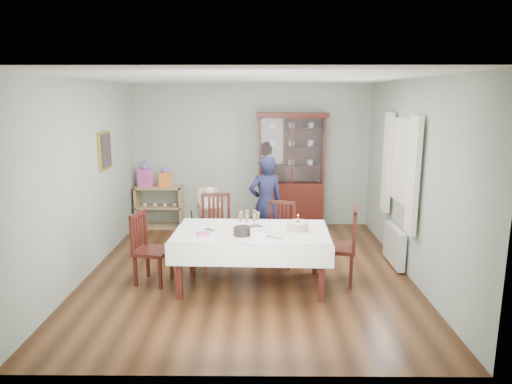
{
  "coord_description": "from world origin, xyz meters",
  "views": [
    {
      "loc": [
        0.16,
        -6.17,
        2.46
      ],
      "look_at": [
        0.11,
        0.2,
        1.13
      ],
      "focal_mm": 32.0,
      "sensor_mm": 36.0,
      "label": 1
    }
  ],
  "objects_px": {
    "chair_end_right": "(338,260)",
    "high_chair": "(210,225)",
    "woman": "(266,203)",
    "birthday_cake": "(298,226)",
    "china_cabinet": "(291,170)",
    "gift_bag_pink": "(145,176)",
    "champagne_tray": "(249,224)",
    "chair_far_left": "(217,242)",
    "chair_end_left": "(152,262)",
    "dining_table": "(252,258)",
    "gift_bag_orange": "(165,178)",
    "sideboard": "(160,207)",
    "chair_far_right": "(280,246)"
  },
  "relations": [
    {
      "from": "birthday_cake",
      "to": "gift_bag_pink",
      "type": "xyz_separation_m",
      "value": [
        -2.65,
        2.76,
        0.18
      ]
    },
    {
      "from": "dining_table",
      "to": "sideboard",
      "type": "height_order",
      "value": "sideboard"
    },
    {
      "from": "woman",
      "to": "champagne_tray",
      "type": "bearing_deg",
      "value": 61.97
    },
    {
      "from": "champagne_tray",
      "to": "birthday_cake",
      "type": "xyz_separation_m",
      "value": [
        0.63,
        -0.07,
        -0.01
      ]
    },
    {
      "from": "chair_far_left",
      "to": "chair_far_right",
      "type": "height_order",
      "value": "chair_far_left"
    },
    {
      "from": "chair_end_right",
      "to": "woman",
      "type": "xyz_separation_m",
      "value": [
        -0.96,
        1.33,
        0.47
      ]
    },
    {
      "from": "sideboard",
      "to": "chair_far_left",
      "type": "height_order",
      "value": "chair_far_left"
    },
    {
      "from": "chair_end_left",
      "to": "high_chair",
      "type": "distance_m",
      "value": 1.53
    },
    {
      "from": "dining_table",
      "to": "chair_end_left",
      "type": "relative_size",
      "value": 2.12
    },
    {
      "from": "china_cabinet",
      "to": "birthday_cake",
      "type": "distance_m",
      "value": 2.78
    },
    {
      "from": "sideboard",
      "to": "chair_end_left",
      "type": "height_order",
      "value": "chair_end_left"
    },
    {
      "from": "chair_end_left",
      "to": "gift_bag_orange",
      "type": "xyz_separation_m",
      "value": [
        -0.34,
        2.65,
        0.68
      ]
    },
    {
      "from": "gift_bag_orange",
      "to": "champagne_tray",
      "type": "bearing_deg",
      "value": -58.6
    },
    {
      "from": "chair_far_left",
      "to": "chair_far_right",
      "type": "relative_size",
      "value": 1.09
    },
    {
      "from": "chair_far_right",
      "to": "chair_end_left",
      "type": "relative_size",
      "value": 0.97
    },
    {
      "from": "chair_end_right",
      "to": "high_chair",
      "type": "bearing_deg",
      "value": -114.22
    },
    {
      "from": "high_chair",
      "to": "birthday_cake",
      "type": "relative_size",
      "value": 3.22
    },
    {
      "from": "champagne_tray",
      "to": "gift_bag_orange",
      "type": "distance_m",
      "value": 3.15
    },
    {
      "from": "gift_bag_orange",
      "to": "chair_far_left",
      "type": "bearing_deg",
      "value": -58.18
    },
    {
      "from": "dining_table",
      "to": "chair_end_right",
      "type": "height_order",
      "value": "chair_end_right"
    },
    {
      "from": "dining_table",
      "to": "chair_end_left",
      "type": "xyz_separation_m",
      "value": [
        -1.34,
        0.1,
        -0.1
      ]
    },
    {
      "from": "chair_end_right",
      "to": "gift_bag_orange",
      "type": "bearing_deg",
      "value": -121.1
    },
    {
      "from": "chair_end_left",
      "to": "birthday_cake",
      "type": "xyz_separation_m",
      "value": [
        1.93,
        -0.11,
        0.53
      ]
    },
    {
      "from": "birthday_cake",
      "to": "woman",
      "type": "bearing_deg",
      "value": 104.9
    },
    {
      "from": "chair_far_right",
      "to": "china_cabinet",
      "type": "bearing_deg",
      "value": 95.22
    },
    {
      "from": "chair_end_left",
      "to": "woman",
      "type": "height_order",
      "value": "woman"
    },
    {
      "from": "chair_far_left",
      "to": "high_chair",
      "type": "height_order",
      "value": "high_chair"
    },
    {
      "from": "gift_bag_pink",
      "to": "chair_end_left",
      "type": "bearing_deg",
      "value": -74.83
    },
    {
      "from": "chair_end_left",
      "to": "sideboard",
      "type": "bearing_deg",
      "value": 23.26
    },
    {
      "from": "woman",
      "to": "gift_bag_pink",
      "type": "height_order",
      "value": "woman"
    },
    {
      "from": "china_cabinet",
      "to": "chair_end_right",
      "type": "bearing_deg",
      "value": -79.7
    },
    {
      "from": "china_cabinet",
      "to": "gift_bag_pink",
      "type": "distance_m",
      "value": 2.75
    },
    {
      "from": "chair_end_left",
      "to": "dining_table",
      "type": "bearing_deg",
      "value": -80.92
    },
    {
      "from": "woman",
      "to": "champagne_tray",
      "type": "xyz_separation_m",
      "value": [
        -0.24,
        -1.41,
        0.05
      ]
    },
    {
      "from": "china_cabinet",
      "to": "birthday_cake",
      "type": "xyz_separation_m",
      "value": [
        -0.09,
        -2.76,
        -0.3
      ]
    },
    {
      "from": "chair_far_left",
      "to": "chair_end_left",
      "type": "height_order",
      "value": "chair_far_left"
    },
    {
      "from": "dining_table",
      "to": "chair_far_left",
      "type": "relative_size",
      "value": 2.01
    },
    {
      "from": "dining_table",
      "to": "china_cabinet",
      "type": "relative_size",
      "value": 0.94
    },
    {
      "from": "woman",
      "to": "birthday_cake",
      "type": "relative_size",
      "value": 4.81
    },
    {
      "from": "dining_table",
      "to": "chair_far_right",
      "type": "height_order",
      "value": "chair_far_right"
    },
    {
      "from": "sideboard",
      "to": "gift_bag_pink",
      "type": "distance_m",
      "value": 0.65
    },
    {
      "from": "chair_far_left",
      "to": "sideboard",
      "type": "bearing_deg",
      "value": 115.17
    },
    {
      "from": "chair_far_left",
      "to": "chair_end_left",
      "type": "xyz_separation_m",
      "value": [
        -0.8,
        -0.82,
        -0.02
      ]
    },
    {
      "from": "high_chair",
      "to": "birthday_cake",
      "type": "xyz_separation_m",
      "value": [
        1.31,
        -1.5,
        0.41
      ]
    },
    {
      "from": "chair_far_left",
      "to": "woman",
      "type": "bearing_deg",
      "value": 27.95
    },
    {
      "from": "china_cabinet",
      "to": "gift_bag_pink",
      "type": "relative_size",
      "value": 4.8
    },
    {
      "from": "chair_end_left",
      "to": "champagne_tray",
      "type": "relative_size",
      "value": 2.5
    },
    {
      "from": "chair_end_right",
      "to": "gift_bag_pink",
      "type": "xyz_separation_m",
      "value": [
        -3.22,
        2.61,
        0.69
      ]
    },
    {
      "from": "china_cabinet",
      "to": "high_chair",
      "type": "xyz_separation_m",
      "value": [
        -1.4,
        -1.26,
        -0.72
      ]
    },
    {
      "from": "china_cabinet",
      "to": "high_chair",
      "type": "bearing_deg",
      "value": -138.06
    }
  ]
}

